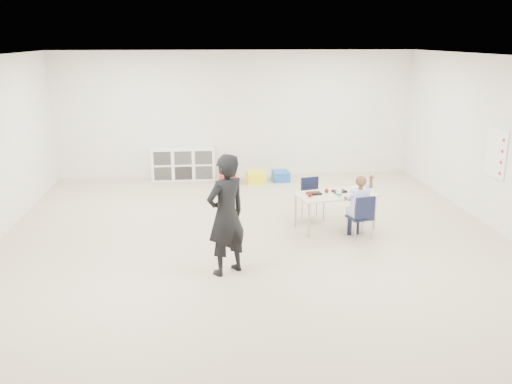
{
  "coord_description": "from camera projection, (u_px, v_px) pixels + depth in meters",
  "views": [
    {
      "loc": [
        -0.79,
        -7.59,
        3.07
      ],
      "look_at": [
        -0.0,
        0.1,
        0.85
      ],
      "focal_mm": 38.0,
      "sensor_mm": 36.0,
      "label": 1
    }
  ],
  "objects": [
    {
      "name": "bin_yellow",
      "position": [
        256.0,
        177.0,
        11.86
      ],
      "size": [
        0.4,
        0.51,
        0.24
      ],
      "primitive_type": "cube",
      "rotation": [
        0.0,
        0.0,
        0.03
      ],
      "color": "yellow",
      "rests_on": "ground"
    },
    {
      "name": "chair_near",
      "position": [
        360.0,
        216.0,
        8.48
      ],
      "size": [
        0.41,
        0.4,
        0.72
      ],
      "primitive_type": null,
      "rotation": [
        0.0,
        0.0,
        0.23
      ],
      "color": "black",
      "rests_on": "ground"
    },
    {
      "name": "bin_blue",
      "position": [
        281.0,
        176.0,
        11.99
      ],
      "size": [
        0.37,
        0.46,
        0.22
      ],
      "primitive_type": "cube",
      "rotation": [
        0.0,
        0.0,
        0.06
      ],
      "color": "#1752B1",
      "rests_on": "ground"
    },
    {
      "name": "bread_roll",
      "position": [
        355.0,
        191.0,
        8.88
      ],
      "size": [
        0.09,
        0.09,
        0.07
      ],
      "primitive_type": "ellipsoid",
      "color": "tan",
      "rests_on": "table"
    },
    {
      "name": "room",
      "position": [
        257.0,
        157.0,
        7.8
      ],
      "size": [
        9.0,
        9.02,
        2.8
      ],
      "color": "#BDB092",
      "rests_on": "ground"
    },
    {
      "name": "rules_poster",
      "position": [
        496.0,
        153.0,
        8.8
      ],
      "size": [
        0.02,
        0.6,
        0.8
      ],
      "primitive_type": "cube",
      "color": "white",
      "rests_on": "room"
    },
    {
      "name": "chair_far",
      "position": [
        313.0,
        199.0,
        9.39
      ],
      "size": [
        0.41,
        0.4,
        0.72
      ],
      "primitive_type": null,
      "rotation": [
        0.0,
        0.0,
        0.23
      ],
      "color": "black",
      "rests_on": "ground"
    },
    {
      "name": "adult",
      "position": [
        226.0,
        215.0,
        7.1
      ],
      "size": [
        0.71,
        0.66,
        1.64
      ],
      "primitive_type": "imported",
      "rotation": [
        0.0,
        0.0,
        3.75
      ],
      "color": "black",
      "rests_on": "ground"
    },
    {
      "name": "apple_far",
      "position": [
        310.0,
        195.0,
        8.67
      ],
      "size": [
        0.07,
        0.07,
        0.07
      ],
      "primitive_type": "sphere",
      "color": "maroon",
      "rests_on": "table"
    },
    {
      "name": "apple_near",
      "position": [
        327.0,
        191.0,
        8.9
      ],
      "size": [
        0.07,
        0.07,
        0.07
      ],
      "primitive_type": "sphere",
      "color": "maroon",
      "rests_on": "table"
    },
    {
      "name": "bin_red",
      "position": [
        228.0,
        179.0,
        11.74
      ],
      "size": [
        0.39,
        0.49,
        0.23
      ],
      "primitive_type": "cube",
      "rotation": [
        0.0,
        0.0,
        -0.07
      ],
      "color": "red",
      "rests_on": "ground"
    },
    {
      "name": "lunch_tray_near",
      "position": [
        339.0,
        191.0,
        8.95
      ],
      "size": [
        0.25,
        0.21,
        0.03
      ],
      "primitive_type": "cube",
      "rotation": [
        0.0,
        0.0,
        0.23
      ],
      "color": "black",
      "rests_on": "table"
    },
    {
      "name": "table",
      "position": [
        335.0,
        211.0,
        8.95
      ],
      "size": [
        1.42,
        0.93,
        0.6
      ],
      "rotation": [
        0.0,
        0.0,
        0.23
      ],
      "color": "beige",
      "rests_on": "ground"
    },
    {
      "name": "milk_carton",
      "position": [
        339.0,
        193.0,
        8.73
      ],
      "size": [
        0.08,
        0.08,
        0.1
      ],
      "primitive_type": "cube",
      "rotation": [
        0.0,
        0.0,
        0.23
      ],
      "color": "white",
      "rests_on": "table"
    },
    {
      "name": "child",
      "position": [
        360.0,
        204.0,
        8.43
      ],
      "size": [
        0.58,
        0.58,
        1.13
      ],
      "primitive_type": null,
      "rotation": [
        0.0,
        0.0,
        0.23
      ],
      "color": "#BAD3FC",
      "rests_on": "chair_near"
    },
    {
      "name": "cubby_shelf",
      "position": [
        183.0,
        164.0,
        12.06
      ],
      "size": [
        1.4,
        0.4,
        0.7
      ],
      "primitive_type": "cube",
      "color": "white",
      "rests_on": "ground"
    },
    {
      "name": "lunch_tray_far",
      "position": [
        314.0,
        193.0,
        8.83
      ],
      "size": [
        0.25,
        0.21,
        0.03
      ],
      "primitive_type": "cube",
      "rotation": [
        0.0,
        0.0,
        0.23
      ],
      "color": "black",
      "rests_on": "table"
    }
  ]
}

